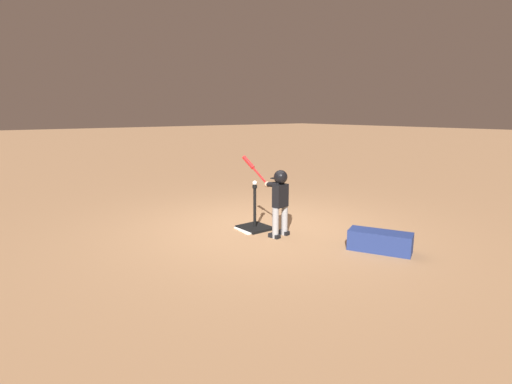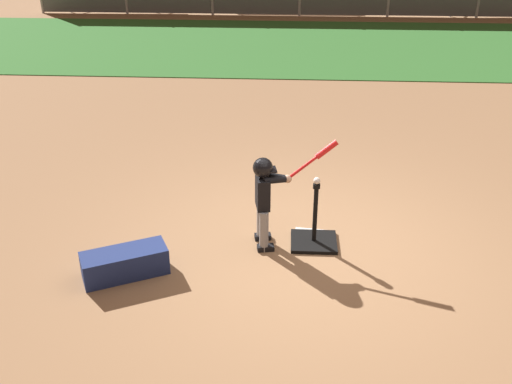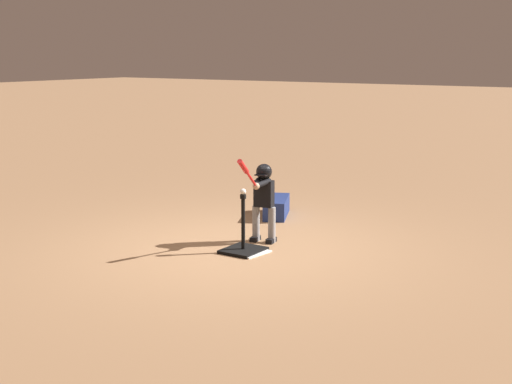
# 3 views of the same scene
# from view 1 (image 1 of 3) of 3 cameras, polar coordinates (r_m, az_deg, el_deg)

# --- Properties ---
(ground_plane) EXTENTS (90.00, 90.00, 0.00)m
(ground_plane) POSITION_cam_1_polar(r_m,az_deg,el_deg) (6.65, 1.23, -5.11)
(ground_plane) COLOR #99704C
(home_plate) EXTENTS (0.49, 0.49, 0.02)m
(home_plate) POSITION_cam_1_polar(r_m,az_deg,el_deg) (6.55, -0.56, -5.28)
(home_plate) COLOR white
(home_plate) RESTS_ON ground_plane
(batting_tee) EXTENTS (0.50, 0.45, 0.73)m
(batting_tee) POSITION_cam_1_polar(r_m,az_deg,el_deg) (6.57, -0.18, -4.56)
(batting_tee) COLOR black
(batting_tee) RESTS_ON ground_plane
(batter_child) EXTENTS (0.88, 0.34, 1.20)m
(batter_child) POSITION_cam_1_polar(r_m,az_deg,el_deg) (6.07, 3.23, -0.35)
(batter_child) COLOR gray
(batter_child) RESTS_ON ground_plane
(baseball) EXTENTS (0.07, 0.07, 0.07)m
(baseball) POSITION_cam_1_polar(r_m,az_deg,el_deg) (6.41, -0.18, 1.31)
(baseball) COLOR white
(baseball) RESTS_ON batting_tee
(equipment_bag) EXTENTS (0.90, 0.65, 0.28)m
(equipment_bag) POSITION_cam_1_polar(r_m,az_deg,el_deg) (5.78, 17.29, -6.75)
(equipment_bag) COLOR navy
(equipment_bag) RESTS_ON ground_plane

